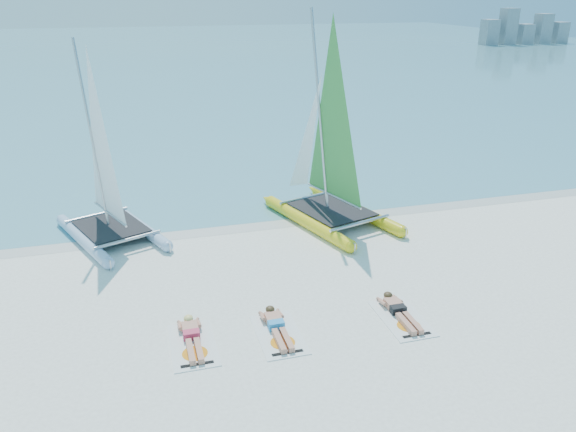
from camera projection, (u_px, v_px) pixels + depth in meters
name	position (u px, v px, depth m)	size (l,w,h in m)	color
ground	(273.00, 308.00, 13.97)	(140.00, 140.00, 0.00)	white
sea	(149.00, 53.00, 70.21)	(140.00, 115.00, 0.01)	#6CB0B4
wet_sand_strip	(233.00, 225.00, 18.88)	(140.00, 1.40, 0.01)	beige
distant_skyline	(523.00, 30.00, 82.10)	(14.00, 2.00, 5.00)	#8F979D
catamaran_blue	(104.00, 181.00, 17.31)	(3.76, 5.08, 6.26)	#A8BFDD
catamaran_yellow	(324.00, 154.00, 18.80)	(3.91, 5.71, 7.09)	yellow
towel_a	(193.00, 345.00, 12.49)	(1.00, 1.85, 0.02)	silver
sunbather_a	(192.00, 336.00, 12.62)	(0.37, 1.73, 0.26)	tan
towel_b	(279.00, 334.00, 12.87)	(1.00, 1.85, 0.02)	silver
sunbather_b	(277.00, 326.00, 13.00)	(0.37, 1.73, 0.26)	tan
towel_c	(402.00, 318.00, 13.50)	(1.00, 1.85, 0.02)	silver
sunbather_c	(399.00, 310.00, 13.63)	(0.37, 1.73, 0.26)	tan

